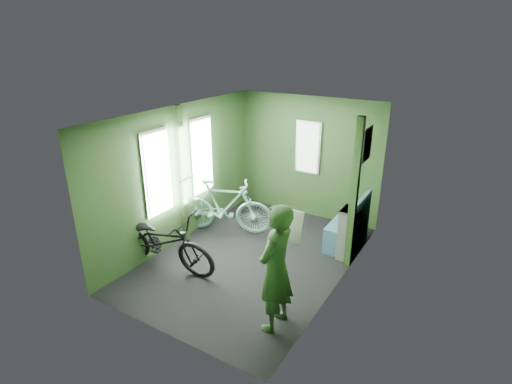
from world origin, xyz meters
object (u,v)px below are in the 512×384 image
at_px(bicycle_black, 165,268).
at_px(passenger, 276,268).
at_px(waste_box, 348,234).
at_px(bench_seat, 348,232).
at_px(bicycle_mint, 225,233).

height_order(bicycle_black, passenger, passenger).
distance_m(bicycle_black, passenger, 2.21).
height_order(waste_box, bench_seat, bench_seat).
distance_m(bicycle_mint, passenger, 2.68).
relative_size(bicycle_black, passenger, 1.14).
distance_m(bicycle_black, bench_seat, 3.00).
xyz_separation_m(bicycle_mint, waste_box, (2.14, 0.31, 0.42)).
bearing_deg(bicycle_black, passenger, -99.66).
xyz_separation_m(bicycle_mint, passenger, (1.93, -1.68, 0.80)).
relative_size(passenger, waste_box, 1.91).
distance_m(passenger, waste_box, 2.03).
height_order(passenger, bench_seat, passenger).
relative_size(bicycle_black, waste_box, 2.18).
height_order(bicycle_mint, passenger, passenger).
relative_size(bicycle_black, bench_seat, 1.98).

